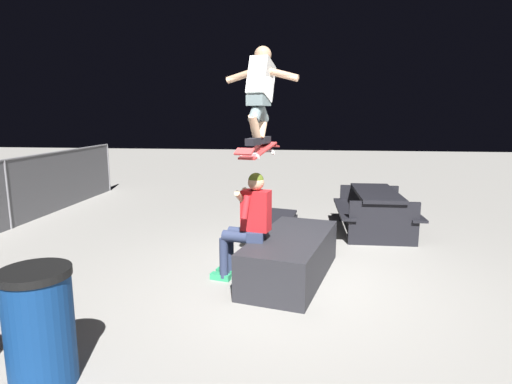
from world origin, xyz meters
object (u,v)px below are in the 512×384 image
person_sitting_on_ledge (248,221)px  skater_airborne (260,91)px  picnic_table_back (376,205)px  trash_bin (40,327)px  skateboard (259,150)px  ledge_box_main (291,256)px  kicker_ramp (271,225)px

person_sitting_on_ledge → skater_airborne: 1.57m
picnic_table_back → trash_bin: size_ratio=1.83×
skateboard → trash_bin: (-2.14, 1.45, -1.19)m
skater_airborne → trash_bin: bearing=146.3°
person_sitting_on_ledge → skateboard: skateboard is taller
picnic_table_back → trash_bin: bearing=145.4°
ledge_box_main → skateboard: skateboard is taller
skater_airborne → trash_bin: (-2.20, 1.47, -1.88)m
person_sitting_on_ledge → picnic_table_back: size_ratio=0.81×
skateboard → trash_bin: skateboard is taller
ledge_box_main → person_sitting_on_ledge: size_ratio=1.39×
person_sitting_on_ledge → trash_bin: size_ratio=1.48×
person_sitting_on_ledge → ledge_box_main: bearing=-70.3°
skateboard → picnic_table_back: (2.58, -1.80, -1.16)m
ledge_box_main → skater_airborne: bearing=122.1°
skater_airborne → picnic_table_back: (2.52, -1.79, -1.85)m
ledge_box_main → kicker_ramp: ledge_box_main is taller
person_sitting_on_ledge → picnic_table_back: 3.17m
ledge_box_main → kicker_ramp: size_ratio=1.77×
picnic_table_back → skateboard: bearing=145.1°
ledge_box_main → skateboard: bearing=126.8°
skater_airborne → skateboard: bearing=166.3°
ledge_box_main → person_sitting_on_ledge: 0.77m
skateboard → skater_airborne: skater_airborne is taller
skateboard → ledge_box_main: bearing=-53.2°
ledge_box_main → skateboard: size_ratio=1.85×
skater_airborne → kicker_ramp: bearing=1.8°
picnic_table_back → ledge_box_main: bearing=148.4°
kicker_ramp → ledge_box_main: bearing=-168.9°
ledge_box_main → skater_airborne: skater_airborne is taller
picnic_table_back → skater_airborne: bearing=144.7°
skateboard → picnic_table_back: bearing=-34.9°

